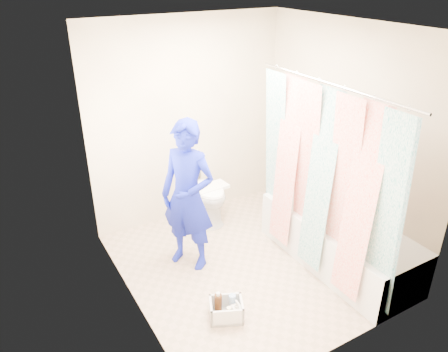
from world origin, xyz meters
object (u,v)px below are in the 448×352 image
bathtub (338,240)px  plumber (188,196)px  toilet (203,189)px  cleaning_caddy (227,310)px

bathtub → plumber: size_ratio=1.11×
toilet → plumber: size_ratio=0.50×
plumber → cleaning_caddy: 1.15m
toilet → plumber: 0.99m
bathtub → toilet: bearing=117.8°
cleaning_caddy → bathtub: bearing=29.6°
bathtub → toilet: size_ratio=2.22×
bathtub → cleaning_caddy: 1.43m
toilet → plumber: (-0.54, -0.73, 0.39)m
plumber → cleaning_caddy: bearing=-40.0°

